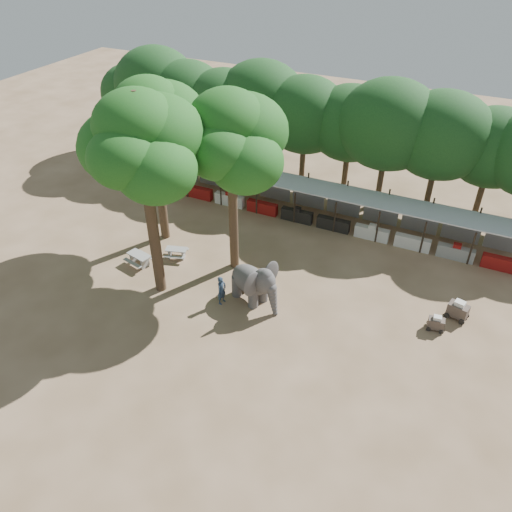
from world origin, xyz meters
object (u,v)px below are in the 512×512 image
at_px(yard_tree_center, 141,145).
at_px(elephant, 255,282).
at_px(yard_tree_back, 230,139).
at_px(picnic_table_near, 139,258).
at_px(yard_tree_left, 152,123).
at_px(picnic_table_far, 176,252).
at_px(handler, 222,290).
at_px(cart_front, 436,323).
at_px(cart_back, 458,310).

distance_m(yard_tree_center, elephant, 9.82).
relative_size(yard_tree_back, picnic_table_near, 6.14).
height_order(elephant, picnic_table_near, elephant).
distance_m(yard_tree_left, yard_tree_center, 5.92).
xyz_separation_m(yard_tree_back, picnic_table_far, (-3.75, -1.03, -8.09)).
height_order(yard_tree_center, handler, yard_tree_center).
xyz_separation_m(yard_tree_left, yard_tree_back, (6.00, -1.00, 0.34)).
height_order(handler, picnic_table_far, handler).
height_order(picnic_table_far, cart_front, cart_front).
bearing_deg(elephant, picnic_table_near, -159.96).
xyz_separation_m(yard_tree_center, handler, (4.15, 0.23, -8.29)).
bearing_deg(yard_tree_left, elephant, -23.37).
bearing_deg(picnic_table_near, cart_back, 23.38).
relative_size(yard_tree_left, yard_tree_center, 0.92).
bearing_deg(handler, elephant, -50.24).
xyz_separation_m(yard_tree_center, cart_back, (16.80, 4.75, -8.63)).
distance_m(yard_tree_back, picnic_table_near, 10.10).
height_order(yard_tree_back, picnic_table_near, yard_tree_back).
bearing_deg(elephant, handler, -129.42).
height_order(yard_tree_center, elephant, yard_tree_center).
height_order(yard_tree_center, picnic_table_near, yard_tree_center).
height_order(yard_tree_back, cart_back, yard_tree_back).
xyz_separation_m(handler, cart_front, (11.71, 3.03, -0.47)).
distance_m(yard_tree_back, cart_front, 15.21).
bearing_deg(cart_front, handler, -171.29).
bearing_deg(picnic_table_near, yard_tree_left, 110.91).
distance_m(yard_tree_center, cart_back, 19.47).
bearing_deg(yard_tree_center, handler, 3.17).
height_order(yard_tree_center, cart_back, yard_tree_center).
distance_m(picnic_table_far, cart_back, 17.64).
xyz_separation_m(yard_tree_center, yard_tree_back, (3.00, 4.00, -0.67)).
bearing_deg(cart_back, handler, -146.25).
bearing_deg(picnic_table_near, handler, 4.21).
bearing_deg(yard_tree_back, cart_back, 3.09).
xyz_separation_m(yard_tree_center, picnic_table_near, (-2.50, 1.28, -8.69)).
bearing_deg(picnic_table_near, yard_tree_center, -13.93).
height_order(elephant, handler, elephant).
xyz_separation_m(yard_tree_back, elephant, (2.82, -2.81, -7.16)).
relative_size(yard_tree_center, picnic_table_near, 6.51).
bearing_deg(yard_tree_center, picnic_table_near, 152.87).
bearing_deg(cart_back, yard_tree_back, -162.81).
height_order(cart_front, cart_back, cart_back).
xyz_separation_m(elephant, cart_front, (10.04, 2.07, -0.92)).
bearing_deg(cart_back, picnic_table_near, -155.71).
xyz_separation_m(picnic_table_far, cart_back, (17.55, 1.78, 0.12)).
height_order(picnic_table_far, cart_back, cart_back).
bearing_deg(cart_front, yard_tree_back, 170.90).
relative_size(yard_tree_back, cart_front, 11.34).
distance_m(handler, picnic_table_far, 5.63).
height_order(yard_tree_left, picnic_table_far, yard_tree_left).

